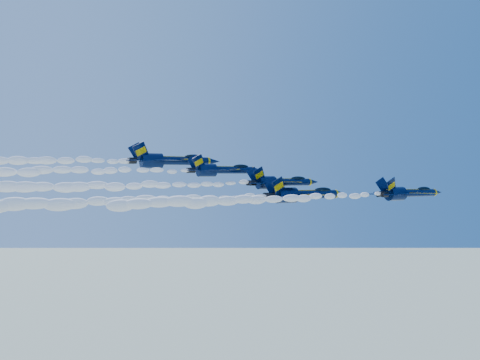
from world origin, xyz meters
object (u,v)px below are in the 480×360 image
jet_second (302,194)px  jet_fourth (222,170)px  jet_fifth (170,160)px  jet_third (280,182)px  jet_lead (408,193)px

jet_second → jet_fourth: (-12.87, 9.14, 4.76)m
jet_fourth → jet_fifth: jet_fifth is taller
jet_third → jet_fifth: size_ratio=0.84×
jet_second → jet_fourth: size_ratio=1.15×
jet_second → jet_third: size_ratio=1.14×
jet_lead → jet_third: (-18.25, 15.81, 1.98)m
jet_lead → jet_fourth: (-28.81, 20.66, 4.40)m
jet_second → jet_third: 5.40m
jet_lead → jet_third: jet_third is taller
jet_lead → jet_second: (-15.94, 11.53, -0.37)m
jet_third → jet_fifth: jet_fifth is taller
jet_lead → jet_fifth: 46.94m
jet_second → jet_fourth: 16.49m
jet_fourth → jet_second: bearing=-35.4°
jet_third → jet_fourth: bearing=155.3°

